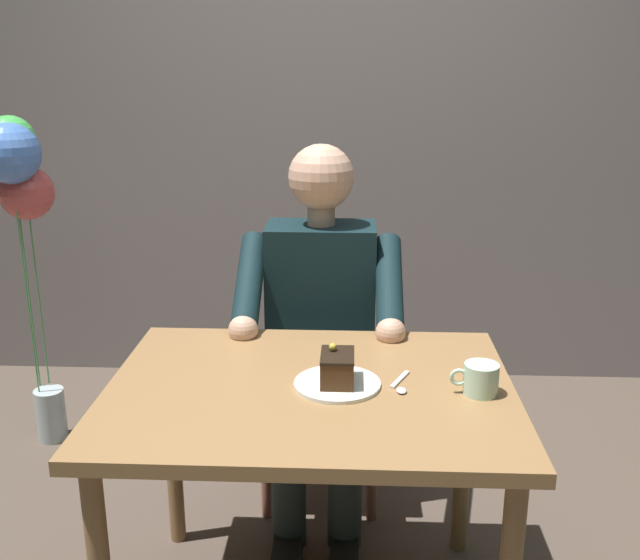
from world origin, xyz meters
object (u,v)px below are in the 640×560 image
Objects in this scene: dining_table at (310,415)px; balloon_display at (20,192)px; chair at (322,353)px; coffee_cup at (480,378)px; seated_person at (320,329)px; cake_slice at (337,367)px; dessert_spoon at (401,385)px.

balloon_display is (1.16, -0.99, 0.40)m from dining_table.
chair is 0.90m from coffee_cup.
chair is 0.23m from seated_person.
chair is 7.57× the size of cake_slice.
chair is at bearing 167.30° from balloon_display.
dining_table is at bearing 0.11° from dessert_spoon.
dessert_spoon is at bearing 178.85° from cake_slice.
coffee_cup reaches higher than dessert_spoon.
dining_table is 1.14× the size of chair.
dessert_spoon reaches higher than dining_table.
balloon_display is at bearing -40.38° from dining_table.
chair is 0.79m from dessert_spoon.
coffee_cup is at bearing 171.14° from dessert_spoon.
seated_person is at bearing 90.00° from chair.
chair reaches higher than cake_slice.
dining_table is at bearing 90.00° from chair.
chair is (0.00, -0.73, -0.13)m from dining_table.
coffee_cup is at bearing 119.19° from chair.
chair reaches higher than coffee_cup.
cake_slice is at bearing 97.14° from seated_person.
dessert_spoon is at bearing 107.56° from chair.
seated_person reaches higher than coffee_cup.
dining_table is at bearing 90.00° from seated_person.
balloon_display is (1.16, -0.26, 0.53)m from chair.
chair is 7.54× the size of coffee_cup.
dining_table is at bearing 139.62° from balloon_display.
dining_table is 7.38× the size of dessert_spoon.
chair is at bearing -90.00° from seated_person.
chair reaches higher than dining_table.
cake_slice is 0.36m from coffee_cup.
balloon_display is at bearing -35.36° from dessert_spoon.
balloon_display reaches higher than cake_slice.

